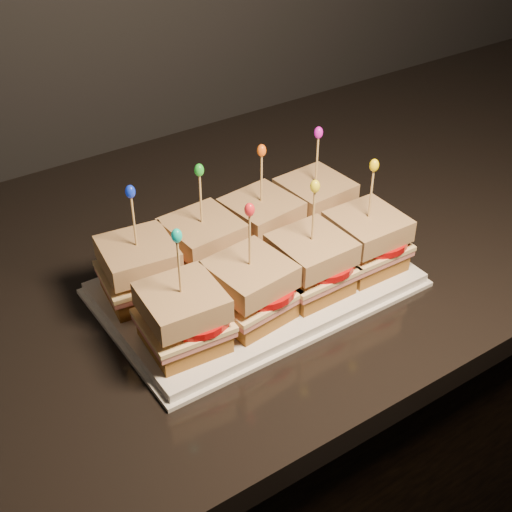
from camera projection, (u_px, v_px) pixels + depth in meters
cabinet at (286, 428)px, 1.37m from camera, size 2.56×0.70×0.89m
granite_slab at (294, 227)px, 1.10m from camera, size 2.60×0.74×0.04m
platter at (256, 284)px, 0.94m from camera, size 0.39×0.24×0.02m
platter_rim at (256, 288)px, 0.95m from camera, size 0.40×0.25×0.01m
sandwich_0_bread_bot at (142, 287)px, 0.90m from camera, size 0.10×0.10×0.02m
sandwich_0_ham at (140, 277)px, 0.89m from camera, size 0.11×0.10×0.01m
sandwich_0_cheese at (140, 272)px, 0.89m from camera, size 0.11×0.10×0.01m
sandwich_0_tomato at (150, 267)px, 0.89m from camera, size 0.09×0.09×0.01m
sandwich_0_bread_top at (138, 255)px, 0.87m from camera, size 0.10×0.10×0.03m
sandwich_0_pick at (134, 224)px, 0.85m from camera, size 0.00×0.00×0.09m
sandwich_0_frill at (130, 192)px, 0.82m from camera, size 0.01×0.01×0.02m
sandwich_1_bread_bot at (204, 263)px, 0.95m from camera, size 0.09×0.09×0.02m
sandwich_1_ham at (204, 253)px, 0.94m from camera, size 0.10×0.10×0.01m
sandwich_1_cheese at (203, 249)px, 0.93m from camera, size 0.10×0.10×0.01m
sandwich_1_tomato at (213, 243)px, 0.93m from camera, size 0.09×0.09×0.01m
sandwich_1_bread_top at (202, 232)px, 0.92m from camera, size 0.09×0.09×0.03m
sandwich_1_pick at (201, 202)px, 0.89m from camera, size 0.00×0.00×0.09m
sandwich_1_frill at (199, 170)px, 0.86m from camera, size 0.01×0.01×0.02m
sandwich_2_bread_bot at (261, 241)px, 0.99m from camera, size 0.09×0.09×0.02m
sandwich_2_ham at (261, 231)px, 0.98m from camera, size 0.10×0.10×0.01m
sandwich_2_cheese at (261, 227)px, 0.97m from camera, size 0.11×0.10×0.01m
sandwich_2_tomato at (271, 222)px, 0.97m from camera, size 0.09×0.09×0.01m
sandwich_2_bread_top at (261, 210)px, 0.96m from camera, size 0.10×0.10×0.03m
sandwich_2_pick at (261, 181)px, 0.93m from camera, size 0.00×0.00×0.09m
sandwich_2_frill at (262, 150)px, 0.91m from camera, size 0.01×0.01×0.02m
sandwich_3_bread_bot at (314, 221)px, 1.03m from camera, size 0.09×0.09×0.02m
sandwich_3_ham at (314, 211)px, 1.02m from camera, size 0.10×0.10×0.01m
sandwich_3_cheese at (314, 207)px, 1.02m from camera, size 0.10×0.10×0.01m
sandwich_3_tomato at (324, 202)px, 1.01m from camera, size 0.09×0.09×0.01m
sandwich_3_bread_top at (315, 191)px, 1.00m from camera, size 0.09×0.09×0.03m
sandwich_3_pick at (317, 163)px, 0.98m from camera, size 0.00×0.00×0.09m
sandwich_3_frill at (319, 133)px, 0.95m from camera, size 0.01×0.01×0.02m
sandwich_4_bread_bot at (184, 335)px, 0.83m from camera, size 0.09×0.09×0.02m
sandwich_4_ham at (184, 325)px, 0.82m from camera, size 0.10×0.10×0.01m
sandwich_4_cheese at (183, 320)px, 0.82m from camera, size 0.10×0.10×0.01m
sandwich_4_tomato at (195, 314)px, 0.81m from camera, size 0.09×0.09×0.01m
sandwich_4_bread_top at (182, 302)px, 0.80m from camera, size 0.09×0.09×0.03m
sandwich_4_pick at (179, 270)px, 0.77m from camera, size 0.00×0.00×0.09m
sandwich_4_frill at (177, 236)px, 0.75m from camera, size 0.01×0.01×0.02m
sandwich_5_bread_bot at (250, 307)px, 0.87m from camera, size 0.09×0.09×0.02m
sandwich_5_ham at (250, 297)px, 0.86m from camera, size 0.10×0.10×0.01m
sandwich_5_cheese at (250, 292)px, 0.86m from camera, size 0.11×0.10×0.01m
sandwich_5_tomato at (261, 286)px, 0.86m from camera, size 0.09×0.09×0.01m
sandwich_5_bread_top at (250, 274)px, 0.84m from camera, size 0.10×0.10×0.03m
sandwich_5_pick at (250, 243)px, 0.82m from camera, size 0.00×0.00×0.09m
sandwich_5_frill at (250, 210)px, 0.79m from camera, size 0.01×0.01×0.02m
sandwich_6_bread_bot at (310, 281)px, 0.91m from camera, size 0.09×0.09×0.02m
sandwich_6_ham at (310, 271)px, 0.90m from camera, size 0.09×0.09×0.01m
sandwich_6_cheese at (311, 267)px, 0.90m from camera, size 0.10×0.09×0.01m
sandwich_6_tomato at (321, 261)px, 0.90m from camera, size 0.09×0.09×0.01m
sandwich_6_bread_top at (312, 249)px, 0.88m from camera, size 0.09×0.09×0.03m
sandwich_6_pick at (313, 219)px, 0.86m from camera, size 0.00×0.00×0.09m
sandwich_6_frill at (315, 186)px, 0.83m from camera, size 0.01×0.01×0.02m
sandwich_7_bread_bot at (364, 257)px, 0.96m from camera, size 0.09×0.09×0.02m
sandwich_7_ham at (365, 248)px, 0.95m from camera, size 0.10×0.09×0.01m
sandwich_7_cheese at (366, 243)px, 0.94m from camera, size 0.10×0.09×0.01m
sandwich_7_tomato at (376, 238)px, 0.94m from camera, size 0.09×0.09×0.01m
sandwich_7_bread_top at (368, 226)px, 0.93m from camera, size 0.09×0.09×0.03m
sandwich_7_pick at (371, 197)px, 0.90m from camera, size 0.00×0.00×0.09m
sandwich_7_frill at (374, 165)px, 0.87m from camera, size 0.01×0.01×0.02m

